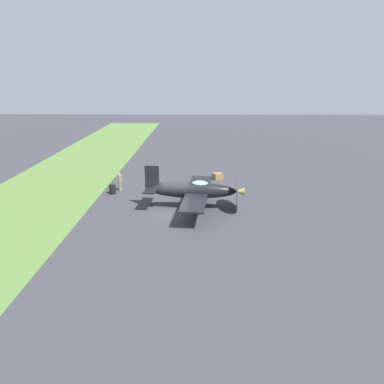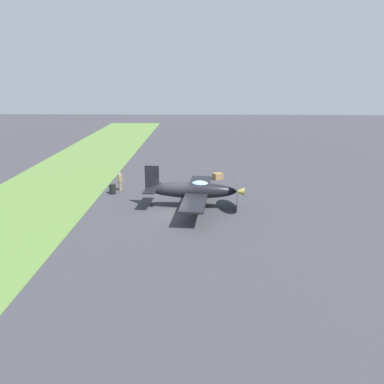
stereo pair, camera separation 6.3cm
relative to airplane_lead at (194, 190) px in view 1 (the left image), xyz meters
name	(u,v)px [view 1 (the left image)]	position (x,y,z in m)	size (l,w,h in m)	color
ground_plane	(173,212)	(0.91, -1.71, -1.54)	(160.00, 160.00, 0.00)	#38383D
grass_verge	(20,211)	(0.91, -14.20, -1.54)	(120.00, 11.00, 0.01)	#567A38
airplane_lead	(194,190)	(0.00, 0.00, 0.00)	(10.36, 8.20, 3.68)	black
ground_crew_chief	(120,181)	(-5.01, -7.13, -0.63)	(0.38, 0.62, 1.73)	#847A5B
fuel_drum	(112,189)	(-3.93, -7.63, -1.09)	(0.60, 0.60, 0.90)	black
supply_crate	(218,176)	(-9.49, 2.36, -1.22)	(0.90, 0.90, 0.64)	olive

